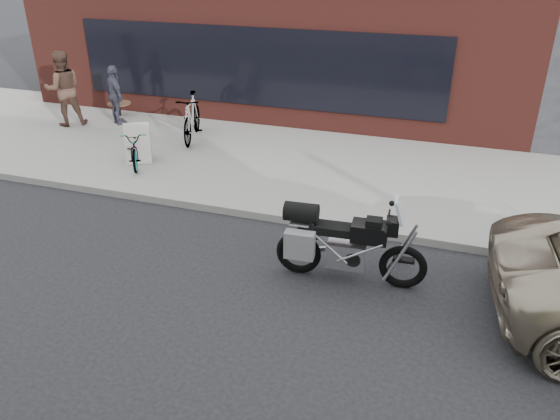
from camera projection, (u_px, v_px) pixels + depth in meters
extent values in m
plane|color=black|center=(146.00, 362.00, 6.77)|extent=(120.00, 120.00, 0.00)
cube|color=gray|center=(304.00, 160.00, 12.67)|extent=(44.00, 6.00, 0.15)
cube|color=#57221C|center=(306.00, 20.00, 18.20)|extent=(14.00, 10.00, 4.50)
cube|color=black|center=(252.00, 67.00, 14.18)|extent=(10.00, 0.08, 2.00)
torus|color=black|center=(299.00, 253.00, 8.43)|extent=(0.71, 0.16, 0.71)
torus|color=black|center=(403.00, 267.00, 8.07)|extent=(0.71, 0.16, 0.71)
cube|color=#B7B7BC|center=(346.00, 254.00, 8.22)|extent=(0.60, 0.35, 0.40)
cube|color=black|center=(370.00, 232.00, 7.96)|extent=(0.55, 0.37, 0.27)
cube|color=black|center=(334.00, 229.00, 8.09)|extent=(0.60, 0.33, 0.13)
cube|color=black|center=(309.00, 231.00, 8.21)|extent=(0.33, 0.25, 0.15)
cube|color=black|center=(392.00, 226.00, 7.82)|extent=(0.21, 0.27, 0.23)
cube|color=silver|center=(399.00, 211.00, 7.69)|extent=(0.17, 0.33, 0.36)
cylinder|color=black|center=(388.00, 221.00, 7.81)|extent=(0.08, 0.74, 0.03)
cube|color=#B7B7BC|center=(301.00, 221.00, 8.17)|extent=(0.32, 0.34, 0.03)
cube|color=slate|center=(299.00, 245.00, 8.04)|extent=(0.46, 0.22, 0.42)
cylinder|color=black|center=(301.00, 212.00, 8.11)|extent=(0.53, 0.33, 0.30)
cylinder|color=#B7B7BC|center=(321.00, 249.00, 8.50)|extent=(0.59, 0.12, 0.20)
imported|color=gray|center=(136.00, 146.00, 12.10)|extent=(1.23, 1.65, 0.83)
imported|color=gray|center=(192.00, 117.00, 13.50)|extent=(1.04, 1.99, 1.15)
cube|color=white|center=(138.00, 144.00, 12.14)|extent=(0.62, 0.51, 0.89)
cube|color=white|center=(138.00, 140.00, 12.35)|extent=(0.62, 0.51, 0.89)
cylinder|color=black|center=(120.00, 110.00, 15.51)|extent=(0.06, 0.06, 0.34)
cylinder|color=brown|center=(119.00, 103.00, 15.43)|extent=(0.66, 0.66, 0.04)
imported|color=#4C3328|center=(64.00, 89.00, 14.40)|extent=(1.21, 1.19, 1.97)
imported|color=#3A3A4A|center=(115.00, 95.00, 14.55)|extent=(0.98, 0.86, 1.58)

